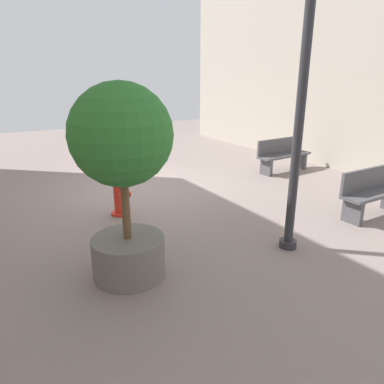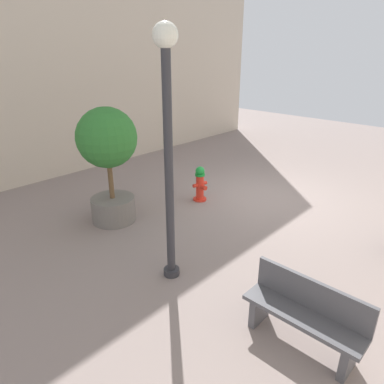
{
  "view_description": "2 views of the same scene",
  "coord_description": "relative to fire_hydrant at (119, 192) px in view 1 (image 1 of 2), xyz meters",
  "views": [
    {
      "loc": [
        3.34,
        7.75,
        2.64
      ],
      "look_at": [
        0.45,
        2.97,
        0.8
      ],
      "focal_mm": 32.92,
      "sensor_mm": 36.0,
      "label": 1
    },
    {
      "loc": [
        -4.46,
        7.64,
        3.72
      ],
      "look_at": [
        0.7,
        2.16,
        0.6
      ],
      "focal_mm": 32.58,
      "sensor_mm": 36.0,
      "label": 2
    }
  ],
  "objects": [
    {
      "name": "ground_plane",
      "position": [
        -1.17,
        -1.37,
        -0.46
      ],
      "size": [
        23.4,
        23.4,
        0.0
      ],
      "primitive_type": "plane",
      "color": "gray"
    },
    {
      "name": "fire_hydrant",
      "position": [
        0.0,
        0.0,
        0.0
      ],
      "size": [
        0.41,
        0.44,
        0.93
      ],
      "color": "red",
      "rests_on": "ground_plane"
    },
    {
      "name": "bench_near",
      "position": [
        -5.24,
        -0.81,
        0.04
      ],
      "size": [
        1.8,
        0.52,
        0.95
      ],
      "color": "#4C4C51",
      "rests_on": "ground_plane"
    },
    {
      "name": "bench_far",
      "position": [
        -4.23,
        2.62,
        0.03
      ],
      "size": [
        1.6,
        0.45,
        0.95
      ],
      "color": "#4C4C51",
      "rests_on": "ground_plane"
    },
    {
      "name": "planter_tree",
      "position": [
        0.68,
        2.23,
        1.15
      ],
      "size": [
        1.3,
        1.3,
        2.61
      ],
      "color": "slate",
      "rests_on": "ground_plane"
    },
    {
      "name": "street_lamp",
      "position": [
        -1.83,
        2.77,
        2.05
      ],
      "size": [
        0.36,
        0.36,
        4.06
      ],
      "color": "#2D2D33",
      "rests_on": "ground_plane"
    }
  ]
}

